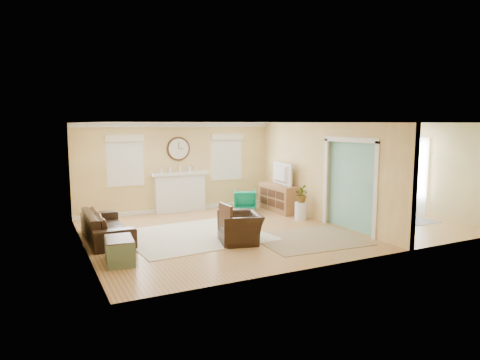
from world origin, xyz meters
The scene contains 29 objects.
floor centered at (0.00, 0.00, 0.00)m, with size 9.00×9.00×0.00m, color #9F6B3A.
wall_back centered at (0.00, 3.00, 1.30)m, with size 9.00×0.02×2.60m, color tan.
wall_front centered at (0.00, -3.00, 1.30)m, with size 9.00×0.02×2.60m, color tan.
wall_left centered at (-4.50, 0.00, 1.30)m, with size 0.02×6.00×2.60m, color tan.
wall_right centered at (4.50, 0.00, 1.30)m, with size 0.02×6.00×2.60m, color tan.
ceiling centered at (0.00, 0.00, 2.60)m, with size 9.00×6.00×0.02m, color white.
partition centered at (1.51, 0.28, 1.36)m, with size 0.17×6.00×2.60m.
fireplace centered at (-1.50, 2.88, 0.60)m, with size 1.70×0.30×1.17m.
wall_clock centered at (-1.50, 2.97, 1.85)m, with size 0.70×0.07×0.70m.
window_left centered at (-3.05, 2.95, 1.66)m, with size 1.05×0.13×1.42m.
window_right centered at (0.05, 2.95, 1.66)m, with size 1.05×0.13×1.42m.
french_doors centered at (4.45, 0.00, 1.10)m, with size 0.06×1.70×2.20m.
pendant centered at (3.00, 0.00, 2.20)m, with size 0.30×0.30×0.55m.
rug_cream centered at (-2.09, 0.06, 0.01)m, with size 3.08×2.67×0.02m, color #F3EACC.
rug_jute centered at (0.08, -1.41, 0.01)m, with size 2.27×1.85×0.01m, color tan.
rug_grey centered at (3.12, -0.13, 0.01)m, with size 2.30×2.88×0.01m, color slate.
sofa centered at (-3.97, 0.61, 0.32)m, with size 2.19×0.86×0.64m, color black.
eames_chair centered at (-1.39, -0.90, 0.32)m, with size 1.00×0.87×0.65m, color black.
green_chair centered at (0.29, 2.18, 0.30)m, with size 0.65×0.67×0.61m, color #087148.
trunk centered at (-4.02, -1.16, 0.23)m, with size 0.57×0.86×0.47m.
credenza centered at (1.14, 1.61, 0.40)m, with size 0.53×1.55×0.80m.
tv centered at (1.13, 1.61, 1.12)m, with size 1.11×0.15×0.64m, color black.
garden_stool centered at (1.08, 0.39, 0.24)m, with size 0.32×0.32×0.47m, color white.
potted_plant centered at (1.08, 0.39, 0.70)m, with size 0.40×0.35×0.45m, color #337F33.
dining_table centered at (3.12, -0.13, 0.32)m, with size 1.82×1.02×0.64m, color #4A301D.
dining_chair_n centered at (3.16, 0.91, 0.57)m, with size 0.45×0.45×0.96m.
dining_chair_s centered at (3.13, -1.21, 0.58)m, with size 0.54×0.54×0.98m.
dining_chair_w centered at (2.48, -0.03, 0.60)m, with size 0.53×0.53×1.01m.
dining_chair_e centered at (3.70, -0.13, 0.60)m, with size 0.49×0.49×1.02m.
Camera 1 is at (-5.42, -9.07, 2.57)m, focal length 32.00 mm.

